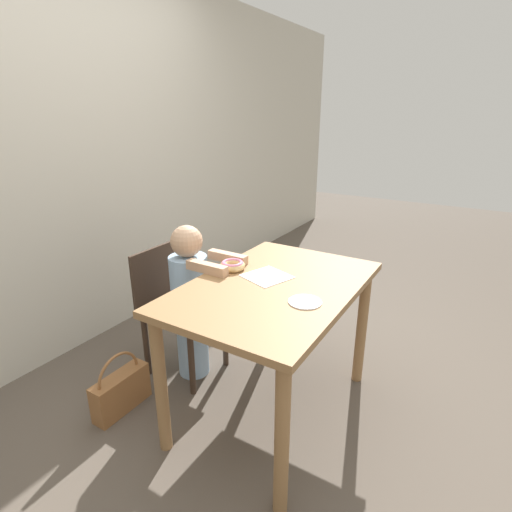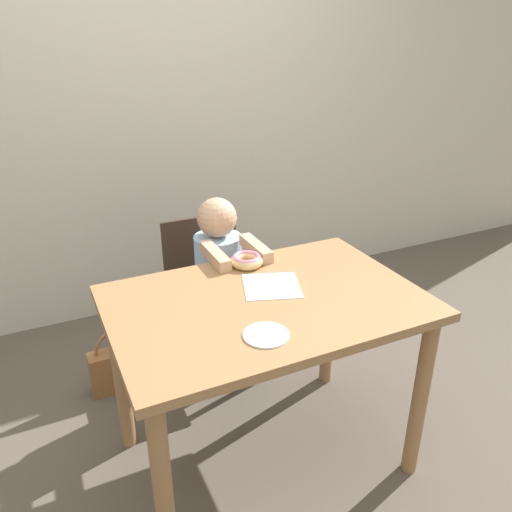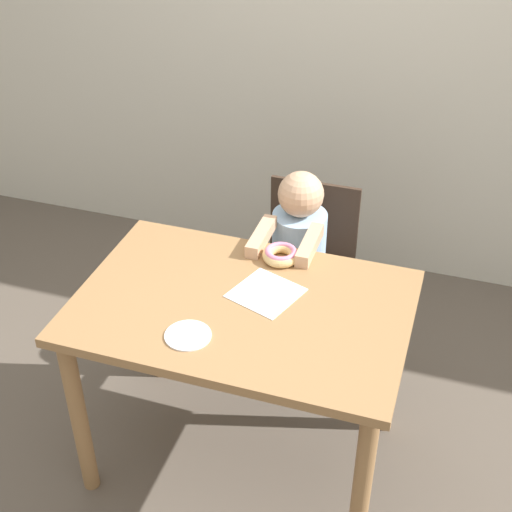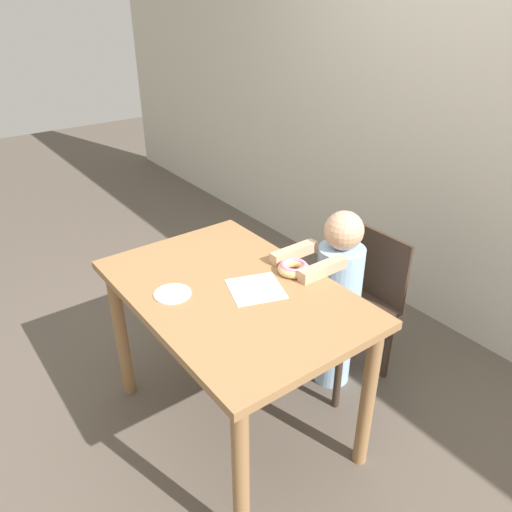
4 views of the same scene
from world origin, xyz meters
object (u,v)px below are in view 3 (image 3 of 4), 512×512
at_px(chair, 304,272).
at_px(handbag, 207,303).
at_px(child_figure, 297,272).
at_px(donut, 281,254).

distance_m(chair, handbag, 0.55).
distance_m(chair, child_figure, 0.14).
bearing_deg(handbag, child_figure, -15.21).
height_order(chair, donut, donut).
bearing_deg(chair, donut, -88.66).
height_order(chair, handbag, chair).
bearing_deg(handbag, donut, -41.53).
distance_m(child_figure, handbag, 0.61).
height_order(chair, child_figure, child_figure).
bearing_deg(donut, chair, 91.34).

